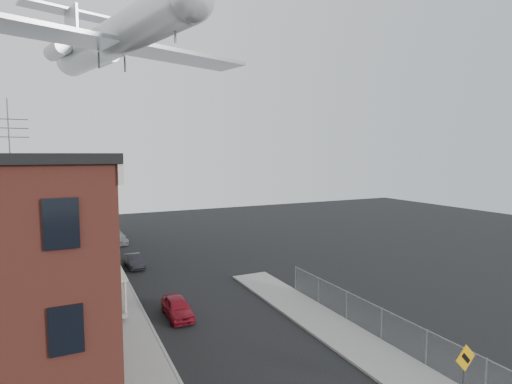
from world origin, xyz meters
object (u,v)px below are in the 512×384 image
Objects in this scene: car_near at (177,307)px; airplane at (113,39)px; utility_pole at (110,235)px; car_far at (117,238)px; car_mid at (134,261)px; street_tree at (103,228)px; warning_sign at (465,367)px.

car_near is 25.50m from airplane.
airplane is at bearing 80.09° from utility_pole.
utility_pole is 19.18m from car_far.
car_near is 1.02× the size of car_mid.
utility_pole is 10.00m from street_tree.
utility_pole reaches higher than car_near.
car_mid is (-0.68, 12.58, -0.03)m from car_near.
car_near is 12.59m from car_mid.
car_near is at bearing -84.56° from airplane.
warning_sign is at bearing -59.52° from utility_pole.
car_near is 0.82× the size of car_far.
utility_pole reaches higher than warning_sign.
car_far is at bearing 82.25° from utility_pole.
airplane reaches higher than street_tree.
car_mid is (2.68, 7.69, -4.07)m from utility_pole.
warning_sign is 36.43m from airplane.
warning_sign is 0.10× the size of airplane.
car_far is (-0.15, 10.89, 0.05)m from car_mid.
utility_pole is at bearing -99.91° from airplane.
utility_pole is at bearing 120.48° from warning_sign.
car_mid is at bearing -93.74° from car_far.
car_mid is at bearing 107.70° from warning_sign.
car_near is at bearing -92.50° from car_far.
utility_pole is at bearing -102.26° from car_far.
car_far is at bearing 87.22° from car_mid.
airplane is at bearing 95.93° from car_near.
street_tree is (-10.87, 28.95, 1.57)m from warning_sign.
car_near is 23.48m from car_far.
car_mid is at bearing -43.55° from street_tree.
utility_pole is 19.41m from airplane.
warning_sign reaches higher than car_mid.
street_tree is 1.43× the size of car_mid.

